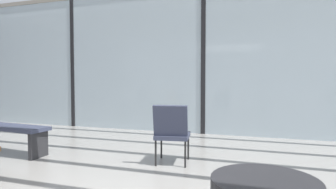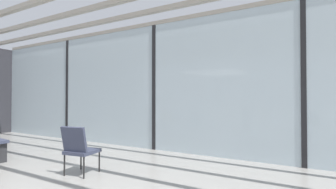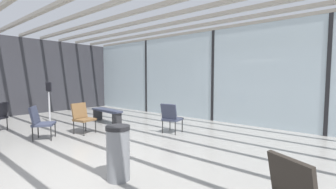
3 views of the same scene
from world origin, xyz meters
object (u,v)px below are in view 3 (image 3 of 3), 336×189
object	(u,v)px
lounge_chair_1	(82,116)
lounge_chair_3	(171,116)
info_sign	(49,104)
waiting_bench	(107,112)
trash_bin	(118,153)
parked_airplane	(268,72)
lounge_chair_2	(40,121)

from	to	relation	value
lounge_chair_1	lounge_chair_3	size ratio (longest dim) A/B	1.00
info_sign	waiting_bench	bearing A→B (deg)	40.04
waiting_bench	info_sign	distance (m)	2.07
trash_bin	info_sign	size ratio (longest dim) A/B	0.60
lounge_chair_1	info_sign	bearing A→B (deg)	78.73
parked_airplane	lounge_chair_2	world-z (taller)	parked_airplane
lounge_chair_1	lounge_chair_2	size ratio (longest dim) A/B	1.00
lounge_chair_2	parked_airplane	bearing A→B (deg)	-64.30
trash_bin	lounge_chair_3	bearing A→B (deg)	113.78
waiting_bench	lounge_chair_1	bearing A→B (deg)	124.96
lounge_chair_1	waiting_bench	distance (m)	1.57
parked_airplane	lounge_chair_2	distance (m)	11.86
waiting_bench	trash_bin	distance (m)	4.75
lounge_chair_3	waiting_bench	world-z (taller)	lounge_chair_3
parked_airplane	lounge_chair_1	size ratio (longest dim) A/B	16.55
lounge_chair_2	lounge_chair_1	bearing A→B (deg)	-64.29
parked_airplane	lounge_chair_1	bearing A→B (deg)	-100.82
lounge_chair_3	info_sign	size ratio (longest dim) A/B	0.60
parked_airplane	info_sign	xyz separation A→B (m)	(-4.34, -10.46, -1.24)
lounge_chair_3	trash_bin	world-z (taller)	lounge_chair_3
lounge_chair_2	trash_bin	world-z (taller)	lounge_chair_2
lounge_chair_1	lounge_chair_2	world-z (taller)	same
lounge_chair_1	lounge_chair_2	xyz separation A→B (m)	(-0.20, -1.06, 0.00)
parked_airplane	info_sign	bearing A→B (deg)	-112.55
lounge_chair_3	trash_bin	bearing A→B (deg)	104.99
trash_bin	waiting_bench	bearing A→B (deg)	147.32
waiting_bench	info_sign	xyz separation A→B (m)	(-1.56, -1.31, 0.32)
waiting_bench	info_sign	size ratio (longest dim) A/B	1.06
lounge_chair_2	info_sign	distance (m)	2.41
lounge_chair_2	lounge_chair_3	distance (m)	3.46
lounge_chair_3	lounge_chair_1	bearing A→B (deg)	30.55
parked_airplane	info_sign	world-z (taller)	parked_airplane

